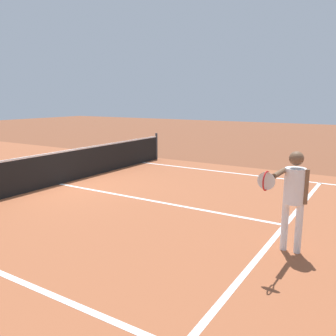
% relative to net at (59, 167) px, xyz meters
% --- Properties ---
extents(ground_plane, '(60.00, 60.00, 0.00)m').
position_rel_net_xyz_m(ground_plane, '(0.00, 0.00, -0.49)').
color(ground_plane, brown).
extents(court_surface_inbounds, '(10.62, 24.40, 0.00)m').
position_rel_net_xyz_m(court_surface_inbounds, '(0.00, 0.00, -0.49)').
color(court_surface_inbounds, '#9E5433').
rests_on(court_surface_inbounds, ground_plane).
extents(line_sideline_left, '(0.10, 11.89, 0.01)m').
position_rel_net_xyz_m(line_sideline_left, '(-4.11, -5.95, -0.49)').
color(line_sideline_left, white).
rests_on(line_sideline_left, ground_plane).
extents(line_sideline_right, '(0.10, 11.89, 0.01)m').
position_rel_net_xyz_m(line_sideline_right, '(4.11, -5.95, -0.49)').
color(line_sideline_right, white).
rests_on(line_sideline_right, ground_plane).
extents(line_service_near, '(8.22, 0.10, 0.01)m').
position_rel_net_xyz_m(line_service_near, '(0.00, -6.40, -0.49)').
color(line_service_near, white).
rests_on(line_service_near, ground_plane).
extents(line_center_service, '(0.10, 6.40, 0.01)m').
position_rel_net_xyz_m(line_center_service, '(0.00, -3.20, -0.49)').
color(line_center_service, white).
rests_on(line_center_service, ground_plane).
extents(net, '(10.19, 0.09, 1.07)m').
position_rel_net_xyz_m(net, '(0.00, 0.00, 0.00)').
color(net, '#33383D').
rests_on(net, ground_plane).
extents(player_near, '(1.20, 0.53, 1.64)m').
position_rel_net_xyz_m(player_near, '(-1.20, -6.76, 0.53)').
color(player_near, white).
rests_on(player_near, ground_plane).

